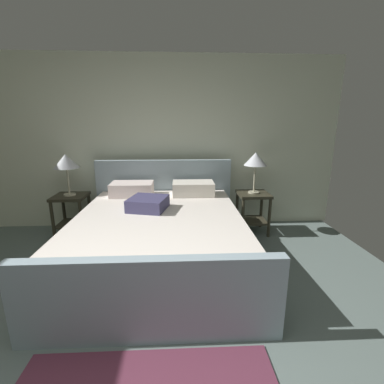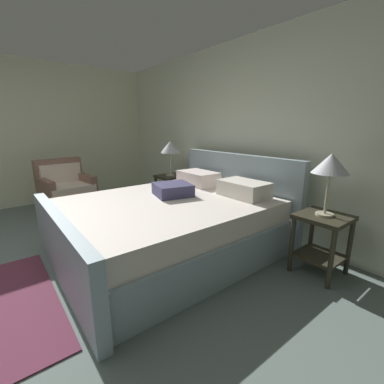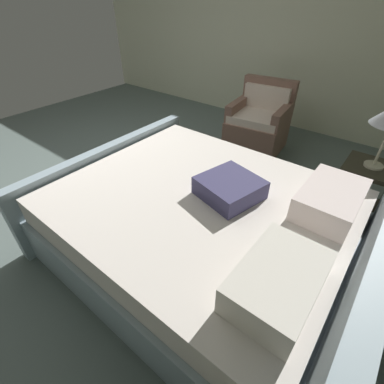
{
  "view_description": "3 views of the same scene",
  "coord_description": "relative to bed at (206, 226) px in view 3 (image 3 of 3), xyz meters",
  "views": [
    {
      "loc": [
        0.48,
        -1.16,
        1.58
      ],
      "look_at": [
        0.64,
        1.77,
        0.83
      ],
      "focal_mm": 25.2,
      "sensor_mm": 36.0,
      "label": 1
    },
    {
      "loc": [
        2.63,
        0.13,
        1.42
      ],
      "look_at": [
        0.66,
        1.69,
        0.78
      ],
      "focal_mm": 24.42,
      "sensor_mm": 36.0,
      "label": 2
    },
    {
      "loc": [
        1.61,
        2.61,
        1.87
      ],
      "look_at": [
        0.38,
        1.65,
        0.71
      ],
      "focal_mm": 25.92,
      "sensor_mm": 36.0,
      "label": 3
    }
  ],
  "objects": [
    {
      "name": "ground_plane",
      "position": [
        -0.27,
        -1.7,
        -0.35
      ],
      "size": [
        5.76,
        5.93,
        0.02
      ],
      "primitive_type": "cube",
      "color": "slate"
    },
    {
      "name": "wall_side_left",
      "position": [
        -3.21,
        -1.7,
        0.93
      ],
      "size": [
        0.12,
        6.05,
        2.54
      ],
      "primitive_type": "cube",
      "color": "beige",
      "rests_on": "ground"
    },
    {
      "name": "bed",
      "position": [
        0.0,
        0.0,
        0.0
      ],
      "size": [
        1.98,
        2.34,
        1.06
      ],
      "color": "#94AAB5",
      "rests_on": "ground"
    },
    {
      "name": "nightstand_left",
      "position": [
        -1.3,
        0.87,
        0.07
      ],
      "size": [
        0.44,
        0.44,
        0.6
      ],
      "color": "#323022",
      "rests_on": "ground"
    },
    {
      "name": "armchair",
      "position": [
        -2.11,
        -0.62,
        0.01
      ],
      "size": [
        0.81,
        0.8,
        0.9
      ],
      "color": "#846152",
      "rests_on": "ground"
    },
    {
      "name": "area_rug",
      "position": [
        0.0,
        -1.81,
        -0.33
      ],
      "size": [
        1.64,
        1.09,
        0.01
      ],
      "primitive_type": "cube",
      "rotation": [
        0.0,
        0.0,
        -0.01
      ],
      "color": "#5F2B3F",
      "rests_on": "ground"
    }
  ]
}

